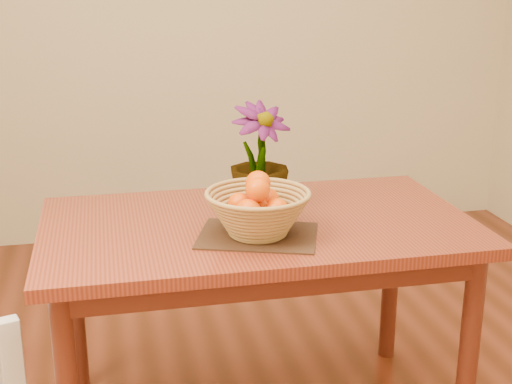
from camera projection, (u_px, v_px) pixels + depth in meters
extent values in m
cube|color=beige|center=(183.00, 5.00, 3.97)|extent=(4.00, 0.02, 2.70)
cube|color=maroon|center=(258.00, 226.00, 2.34)|extent=(1.40, 0.80, 0.04)
cube|color=#4A1C11|center=(258.00, 243.00, 2.35)|extent=(1.28, 0.68, 0.08)
cylinder|color=#4A1C11|center=(468.00, 356.00, 2.27)|extent=(0.06, 0.06, 0.71)
cylinder|color=#4A1C11|center=(75.00, 305.00, 2.62)|extent=(0.06, 0.06, 0.71)
cylinder|color=#4A1C11|center=(391.00, 276.00, 2.87)|extent=(0.06, 0.06, 0.71)
cube|color=#3A2315|center=(258.00, 236.00, 2.19)|extent=(0.43, 0.37, 0.01)
cylinder|color=#A37A43|center=(258.00, 233.00, 2.19)|extent=(0.16, 0.16, 0.01)
sphere|color=#FA6804|center=(258.00, 208.00, 2.17)|extent=(0.06, 0.06, 0.06)
sphere|color=#FA6804|center=(267.00, 200.00, 2.22)|extent=(0.08, 0.08, 0.08)
sphere|color=#FA6804|center=(239.00, 204.00, 2.19)|extent=(0.07, 0.07, 0.07)
sphere|color=#FA6804|center=(248.00, 212.00, 2.11)|extent=(0.08, 0.08, 0.08)
sphere|color=#FA6804|center=(277.00, 210.00, 2.14)|extent=(0.07, 0.07, 0.07)
sphere|color=#FA6804|center=(258.00, 183.00, 2.17)|extent=(0.08, 0.08, 0.08)
sphere|color=#FA6804|center=(258.00, 190.00, 2.12)|extent=(0.07, 0.07, 0.07)
imported|color=#1B4313|center=(259.00, 158.00, 2.38)|extent=(0.26, 0.26, 0.37)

